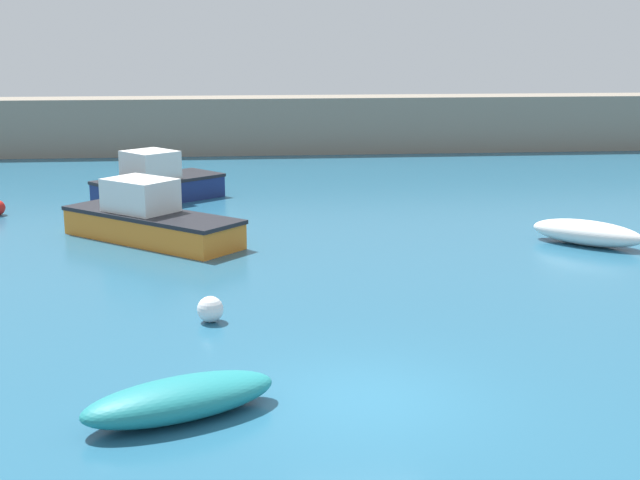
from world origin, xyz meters
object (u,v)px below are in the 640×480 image
at_px(motorboat_grey_hull, 157,183).
at_px(rowboat_blue_near, 180,399).
at_px(rowboat_white_midwater, 587,233).
at_px(motorboat_with_cabin, 149,219).
at_px(mooring_buoy_white, 210,309).

distance_m(motorboat_grey_hull, rowboat_blue_near, 19.87).
height_order(rowboat_white_midwater, rowboat_blue_near, rowboat_white_midwater).
xyz_separation_m(motorboat_grey_hull, rowboat_blue_near, (1.96, -19.77, -0.36)).
xyz_separation_m(motorboat_with_cabin, rowboat_blue_near, (1.66, -13.14, -0.34)).
relative_size(motorboat_grey_hull, rowboat_blue_near, 1.42).
distance_m(motorboat_with_cabin, mooring_buoy_white, 8.40).
height_order(rowboat_white_midwater, motorboat_with_cabin, motorboat_with_cabin).
distance_m(rowboat_white_midwater, mooring_buoy_white, 12.80).
relative_size(rowboat_white_midwater, mooring_buoy_white, 5.63).
height_order(motorboat_grey_hull, rowboat_blue_near, motorboat_grey_hull).
height_order(rowboat_white_midwater, motorboat_grey_hull, motorboat_grey_hull).
xyz_separation_m(rowboat_white_midwater, motorboat_grey_hull, (-13.50, 8.48, 0.32)).
distance_m(motorboat_with_cabin, motorboat_grey_hull, 6.64).
xyz_separation_m(motorboat_with_cabin, mooring_buoy_white, (2.05, -8.13, -0.38)).
relative_size(motorboat_grey_hull, mooring_buoy_white, 8.63).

